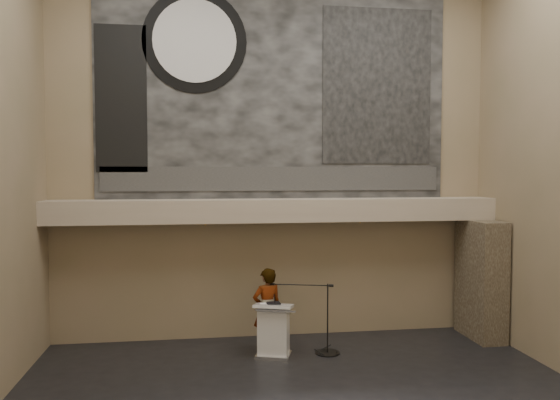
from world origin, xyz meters
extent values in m
cube|color=#7C6E4F|center=(0.00, 4.00, 4.25)|extent=(10.00, 0.02, 8.50)
cube|color=#7C6E4F|center=(0.00, -4.00, 4.25)|extent=(10.00, 0.02, 8.50)
cube|color=tan|center=(0.00, 3.60, 2.95)|extent=(10.00, 0.80, 0.50)
cylinder|color=#B2893D|center=(-1.60, 3.55, 2.67)|extent=(0.04, 0.04, 0.06)
cylinder|color=#B2893D|center=(1.90, 3.55, 2.67)|extent=(0.04, 0.04, 0.06)
cube|color=black|center=(0.00, 3.97, 5.70)|extent=(8.00, 0.05, 5.00)
cube|color=#2E2E2E|center=(0.00, 3.93, 3.65)|extent=(7.76, 0.02, 0.55)
cylinder|color=black|center=(-1.80, 3.93, 6.70)|extent=(2.30, 0.02, 2.30)
cylinder|color=silver|center=(-1.80, 3.91, 6.70)|extent=(1.84, 0.02, 1.84)
cube|color=black|center=(2.40, 3.93, 5.80)|extent=(2.60, 0.02, 3.60)
cube|color=black|center=(-3.40, 3.93, 5.40)|extent=(1.10, 0.02, 3.20)
cube|color=#403527|center=(4.65, 3.15, 1.35)|extent=(0.60, 1.40, 2.70)
cube|color=silver|center=(-0.24, 2.50, 0.04)|extent=(0.82, 0.71, 0.08)
cube|color=silver|center=(-0.24, 2.50, 0.56)|extent=(0.70, 0.58, 0.96)
cube|color=silver|center=(-0.24, 2.48, 1.07)|extent=(0.90, 0.76, 0.13)
cube|color=black|center=(-0.23, 2.51, 1.12)|extent=(0.28, 0.24, 0.04)
cube|color=white|center=(-0.38, 2.51, 1.10)|extent=(0.27, 0.34, 0.00)
imported|color=silver|center=(-0.32, 2.91, 0.89)|extent=(0.74, 0.59, 1.78)
cylinder|color=black|center=(0.92, 2.57, 0.01)|extent=(0.52, 0.52, 0.02)
cylinder|color=black|center=(0.92, 2.57, 0.74)|extent=(0.03, 0.03, 1.48)
cylinder|color=black|center=(0.34, 2.72, 1.44)|extent=(1.28, 0.36, 0.02)
camera|label=1|loc=(-1.70, -8.43, 3.82)|focal=35.00mm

